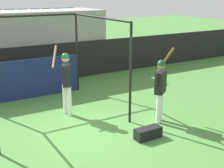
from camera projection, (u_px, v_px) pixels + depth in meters
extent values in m
plane|color=#477F38|center=(85.00, 132.00, 8.09)|extent=(60.00, 60.00, 0.00)
cube|color=black|center=(28.00, 66.00, 12.08)|extent=(24.00, 0.12, 1.50)
cube|color=#9E9E99|center=(18.00, 45.00, 12.94)|extent=(7.05, 2.40, 2.75)
cube|color=#1E6B3D|center=(9.00, 45.00, 11.97)|extent=(0.45, 0.40, 0.10)
cube|color=#1E6B3D|center=(7.00, 38.00, 12.05)|extent=(0.45, 0.06, 0.40)
cube|color=#1E6B3D|center=(23.00, 43.00, 12.23)|extent=(0.45, 0.40, 0.10)
cube|color=#1E6B3D|center=(21.00, 37.00, 12.32)|extent=(0.45, 0.06, 0.40)
cube|color=#1E6B3D|center=(37.00, 42.00, 12.50)|extent=(0.45, 0.40, 0.10)
cube|color=#1E6B3D|center=(35.00, 36.00, 12.58)|extent=(0.45, 0.06, 0.40)
cube|color=#1E6B3D|center=(50.00, 41.00, 12.77)|extent=(0.45, 0.40, 0.10)
cube|color=#1E6B3D|center=(48.00, 35.00, 12.85)|extent=(0.45, 0.06, 0.40)
cube|color=#1E6B3D|center=(62.00, 40.00, 13.03)|extent=(0.45, 0.40, 0.10)
cube|color=#1E6B3D|center=(60.00, 34.00, 13.12)|extent=(0.45, 0.06, 0.40)
cube|color=#1E6B3D|center=(74.00, 39.00, 13.30)|extent=(0.45, 0.40, 0.10)
cube|color=#1E6B3D|center=(72.00, 33.00, 13.38)|extent=(0.45, 0.06, 0.40)
cube|color=#1E6B3D|center=(86.00, 38.00, 13.57)|extent=(0.45, 0.40, 0.10)
cube|color=#1E6B3D|center=(84.00, 33.00, 13.65)|extent=(0.45, 0.06, 0.40)
cube|color=#1E6B3D|center=(3.00, 32.00, 12.51)|extent=(0.45, 0.40, 0.10)
cube|color=#1E6B3D|center=(1.00, 26.00, 12.59)|extent=(0.45, 0.06, 0.40)
cube|color=#1E6B3D|center=(17.00, 31.00, 12.78)|extent=(0.45, 0.40, 0.10)
cube|color=#1E6B3D|center=(15.00, 25.00, 12.86)|extent=(0.45, 0.06, 0.40)
cube|color=#1E6B3D|center=(30.00, 30.00, 13.05)|extent=(0.45, 0.40, 0.10)
cube|color=#1E6B3D|center=(28.00, 24.00, 13.13)|extent=(0.45, 0.06, 0.40)
cube|color=#1E6B3D|center=(43.00, 29.00, 13.31)|extent=(0.45, 0.40, 0.10)
cube|color=#1E6B3D|center=(41.00, 24.00, 13.40)|extent=(0.45, 0.06, 0.40)
cube|color=#1E6B3D|center=(55.00, 29.00, 13.58)|extent=(0.45, 0.40, 0.10)
cube|color=#1E6B3D|center=(53.00, 23.00, 13.66)|extent=(0.45, 0.06, 0.40)
cube|color=#1E6B3D|center=(67.00, 28.00, 13.85)|extent=(0.45, 0.40, 0.10)
cube|color=#1E6B3D|center=(65.00, 22.00, 13.93)|extent=(0.45, 0.06, 0.40)
cube|color=#1E6B3D|center=(78.00, 27.00, 14.11)|extent=(0.45, 0.40, 0.10)
cube|color=#1E6B3D|center=(76.00, 22.00, 14.20)|extent=(0.45, 0.06, 0.40)
cube|color=#1E6B3D|center=(11.00, 20.00, 13.33)|extent=(0.45, 0.40, 0.10)
cube|color=#1E6B3D|center=(10.00, 14.00, 13.41)|extent=(0.45, 0.06, 0.40)
cube|color=#1E6B3D|center=(24.00, 19.00, 13.59)|extent=(0.45, 0.40, 0.10)
cube|color=#1E6B3D|center=(23.00, 13.00, 13.68)|extent=(0.45, 0.06, 0.40)
cube|color=#1E6B3D|center=(36.00, 19.00, 13.86)|extent=(0.45, 0.40, 0.10)
cube|color=#1E6B3D|center=(35.00, 13.00, 13.94)|extent=(0.45, 0.06, 0.40)
cube|color=#1E6B3D|center=(48.00, 18.00, 14.13)|extent=(0.45, 0.40, 0.10)
cube|color=#1E6B3D|center=(47.00, 13.00, 14.21)|extent=(0.45, 0.06, 0.40)
cube|color=#1E6B3D|center=(60.00, 18.00, 14.39)|extent=(0.45, 0.40, 0.10)
cube|color=#1E6B3D|center=(58.00, 12.00, 14.48)|extent=(0.45, 0.06, 0.40)
cube|color=#1E6B3D|center=(71.00, 17.00, 14.66)|extent=(0.45, 0.40, 0.10)
cube|color=#1E6B3D|center=(69.00, 12.00, 14.74)|extent=(0.45, 0.06, 0.40)
cylinder|color=black|center=(130.00, 74.00, 8.34)|extent=(0.07, 0.07, 2.76)
cylinder|color=black|center=(77.00, 53.00, 11.20)|extent=(0.07, 0.07, 2.76)
cylinder|color=black|center=(99.00, 17.00, 9.37)|extent=(0.06, 3.46, 0.06)
cylinder|color=black|center=(25.00, 16.00, 9.95)|extent=(3.52, 0.06, 0.06)
cube|color=navy|center=(30.00, 79.00, 10.53)|extent=(3.45, 0.03, 1.35)
cylinder|color=white|center=(69.00, 101.00, 9.09)|extent=(0.17, 0.17, 0.89)
cylinder|color=white|center=(65.00, 99.00, 9.24)|extent=(0.17, 0.17, 0.89)
cube|color=black|center=(66.00, 75.00, 8.95)|extent=(0.35, 0.46, 0.63)
sphere|color=tan|center=(65.00, 59.00, 8.81)|extent=(0.22, 0.22, 0.22)
sphere|color=#144C2D|center=(65.00, 57.00, 8.80)|extent=(0.23, 0.23, 0.23)
cylinder|color=black|center=(65.00, 72.00, 8.70)|extent=(0.09, 0.09, 0.35)
cylinder|color=black|center=(64.00, 69.00, 9.10)|extent=(0.09, 0.09, 0.35)
cylinder|color=brown|center=(55.00, 56.00, 8.98)|extent=(0.42, 0.67, 0.55)
sphere|color=brown|center=(67.00, 65.00, 9.06)|extent=(0.08, 0.08, 0.08)
cylinder|color=white|center=(158.00, 108.00, 8.57)|extent=(0.18, 0.18, 0.84)
cylinder|color=white|center=(160.00, 106.00, 8.75)|extent=(0.18, 0.18, 0.84)
cube|color=black|center=(161.00, 82.00, 8.45)|extent=(0.50, 0.44, 0.60)
sphere|color=#A37556|center=(161.00, 66.00, 8.32)|extent=(0.21, 0.21, 0.21)
sphere|color=#144C2D|center=(161.00, 64.00, 8.31)|extent=(0.22, 0.22, 0.22)
cylinder|color=black|center=(157.00, 80.00, 8.22)|extent=(0.10, 0.10, 0.33)
cylinder|color=black|center=(162.00, 75.00, 8.64)|extent=(0.10, 0.10, 0.33)
cylinder|color=brown|center=(165.00, 60.00, 8.62)|extent=(0.17, 0.57, 0.77)
sphere|color=brown|center=(159.00, 74.00, 8.56)|extent=(0.08, 0.08, 0.08)
cube|color=black|center=(148.00, 133.00, 7.74)|extent=(0.70, 0.28, 0.28)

